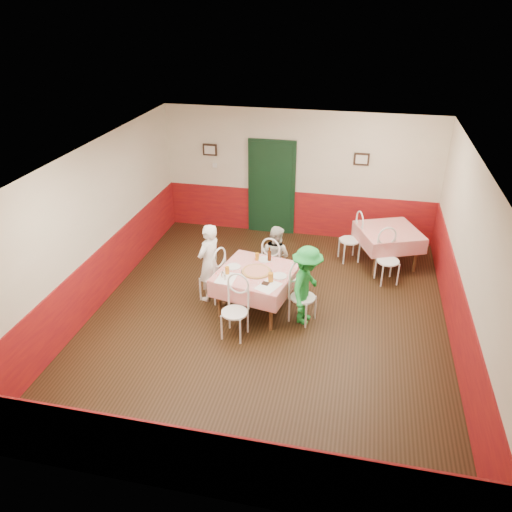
% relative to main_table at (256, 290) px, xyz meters
% --- Properties ---
extents(floor, '(7.00, 7.00, 0.00)m').
position_rel_main_table_xyz_m(floor, '(0.25, -0.24, -0.38)').
color(floor, black).
rests_on(floor, ground).
extents(ceiling, '(7.00, 7.00, 0.00)m').
position_rel_main_table_xyz_m(ceiling, '(0.25, -0.24, 2.42)').
color(ceiling, white).
rests_on(ceiling, back_wall).
extents(back_wall, '(6.00, 0.10, 2.80)m').
position_rel_main_table_xyz_m(back_wall, '(0.25, 3.26, 1.02)').
color(back_wall, beige).
rests_on(back_wall, ground).
extents(front_wall, '(6.00, 0.10, 2.80)m').
position_rel_main_table_xyz_m(front_wall, '(0.25, -3.74, 1.02)').
color(front_wall, beige).
rests_on(front_wall, ground).
extents(left_wall, '(0.10, 7.00, 2.80)m').
position_rel_main_table_xyz_m(left_wall, '(-2.75, -0.24, 1.02)').
color(left_wall, beige).
rests_on(left_wall, ground).
extents(right_wall, '(0.10, 7.00, 2.80)m').
position_rel_main_table_xyz_m(right_wall, '(3.25, -0.24, 1.02)').
color(right_wall, beige).
rests_on(right_wall, ground).
extents(wainscot_back, '(6.00, 0.03, 1.00)m').
position_rel_main_table_xyz_m(wainscot_back, '(0.25, 3.25, 0.12)').
color(wainscot_back, maroon).
rests_on(wainscot_back, ground).
extents(wainscot_front, '(6.00, 0.03, 1.00)m').
position_rel_main_table_xyz_m(wainscot_front, '(0.25, -3.72, 0.12)').
color(wainscot_front, maroon).
rests_on(wainscot_front, ground).
extents(wainscot_left, '(0.03, 7.00, 1.00)m').
position_rel_main_table_xyz_m(wainscot_left, '(-2.73, -0.24, 0.12)').
color(wainscot_left, maroon).
rests_on(wainscot_left, ground).
extents(wainscot_right, '(0.03, 7.00, 1.00)m').
position_rel_main_table_xyz_m(wainscot_right, '(3.24, -0.24, 0.12)').
color(wainscot_right, maroon).
rests_on(wainscot_right, ground).
extents(door, '(0.96, 0.06, 2.10)m').
position_rel_main_table_xyz_m(door, '(-0.35, 3.21, 0.68)').
color(door, black).
rests_on(door, ground).
extents(picture_left, '(0.32, 0.03, 0.26)m').
position_rel_main_table_xyz_m(picture_left, '(-1.75, 3.21, 1.48)').
color(picture_left, black).
rests_on(picture_left, back_wall).
extents(picture_right, '(0.32, 0.03, 0.26)m').
position_rel_main_table_xyz_m(picture_right, '(1.55, 3.21, 1.48)').
color(picture_right, black).
rests_on(picture_right, back_wall).
extents(thermostat, '(0.10, 0.03, 0.10)m').
position_rel_main_table_xyz_m(thermostat, '(-1.65, 3.21, 1.12)').
color(thermostat, white).
rests_on(thermostat, back_wall).
extents(main_table, '(1.44, 1.44, 0.77)m').
position_rel_main_table_xyz_m(main_table, '(0.00, 0.00, 0.00)').
color(main_table, red).
rests_on(main_table, ground).
extents(second_table, '(1.46, 1.46, 0.77)m').
position_rel_main_table_xyz_m(second_table, '(2.24, 2.19, 0.00)').
color(second_table, red).
rests_on(second_table, ground).
extents(chair_left, '(0.54, 0.54, 0.90)m').
position_rel_main_table_xyz_m(chair_left, '(-0.83, 0.17, 0.08)').
color(chair_left, white).
rests_on(chair_left, ground).
extents(chair_right, '(0.55, 0.55, 0.90)m').
position_rel_main_table_xyz_m(chair_right, '(0.83, -0.17, 0.08)').
color(chair_right, white).
rests_on(chair_right, ground).
extents(chair_far, '(0.51, 0.51, 0.90)m').
position_rel_main_table_xyz_m(chair_far, '(0.17, 0.83, 0.08)').
color(chair_far, white).
rests_on(chair_far, ground).
extents(chair_near, '(0.48, 0.48, 0.90)m').
position_rel_main_table_xyz_m(chair_near, '(-0.17, -0.83, 0.08)').
color(chair_near, white).
rests_on(chair_near, ground).
extents(chair_second_a, '(0.55, 0.55, 0.90)m').
position_rel_main_table_xyz_m(chair_second_a, '(1.49, 2.19, 0.08)').
color(chair_second_a, white).
rests_on(chair_second_a, ground).
extents(chair_second_b, '(0.55, 0.55, 0.90)m').
position_rel_main_table_xyz_m(chair_second_b, '(2.24, 1.44, 0.08)').
color(chair_second_b, white).
rests_on(chair_second_b, ground).
extents(pizza, '(0.58, 0.58, 0.03)m').
position_rel_main_table_xyz_m(pizza, '(0.01, -0.03, 0.40)').
color(pizza, '#B74723').
rests_on(pizza, main_table).
extents(plate_left, '(0.29, 0.29, 0.01)m').
position_rel_main_table_xyz_m(plate_left, '(-0.41, 0.06, 0.39)').
color(plate_left, white).
rests_on(plate_left, main_table).
extents(plate_right, '(0.29, 0.29, 0.01)m').
position_rel_main_table_xyz_m(plate_right, '(0.42, -0.09, 0.39)').
color(plate_right, white).
rests_on(plate_right, main_table).
extents(plate_far, '(0.29, 0.29, 0.01)m').
position_rel_main_table_xyz_m(plate_far, '(0.07, 0.43, 0.39)').
color(plate_far, white).
rests_on(plate_far, main_table).
extents(glass_a, '(0.08, 0.08, 0.13)m').
position_rel_main_table_xyz_m(glass_a, '(-0.45, -0.19, 0.45)').
color(glass_a, '#BF7219').
rests_on(glass_a, main_table).
extents(glass_b, '(0.10, 0.10, 0.16)m').
position_rel_main_table_xyz_m(glass_b, '(0.31, -0.28, 0.46)').
color(glass_b, '#BF7219').
rests_on(glass_b, main_table).
extents(glass_c, '(0.08, 0.08, 0.13)m').
position_rel_main_table_xyz_m(glass_c, '(-0.07, 0.39, 0.45)').
color(glass_c, '#BF7219').
rests_on(glass_c, main_table).
extents(beer_bottle, '(0.08, 0.08, 0.24)m').
position_rel_main_table_xyz_m(beer_bottle, '(0.15, 0.40, 0.51)').
color(beer_bottle, '#381C0A').
rests_on(beer_bottle, main_table).
extents(shaker_a, '(0.04, 0.04, 0.09)m').
position_rel_main_table_xyz_m(shaker_a, '(-0.49, -0.32, 0.43)').
color(shaker_a, silver).
rests_on(shaker_a, main_table).
extents(shaker_b, '(0.04, 0.04, 0.09)m').
position_rel_main_table_xyz_m(shaker_b, '(-0.43, -0.40, 0.43)').
color(shaker_b, silver).
rests_on(shaker_b, main_table).
extents(shaker_c, '(0.04, 0.04, 0.09)m').
position_rel_main_table_xyz_m(shaker_c, '(-0.51, -0.29, 0.43)').
color(shaker_c, '#B23319').
rests_on(shaker_c, main_table).
extents(menu_left, '(0.32, 0.42, 0.00)m').
position_rel_main_table_xyz_m(menu_left, '(-0.43, -0.34, 0.39)').
color(menu_left, white).
rests_on(menu_left, main_table).
extents(menu_right, '(0.43, 0.49, 0.00)m').
position_rel_main_table_xyz_m(menu_right, '(0.30, -0.44, 0.39)').
color(menu_right, white).
rests_on(menu_right, main_table).
extents(wallet, '(0.13, 0.11, 0.02)m').
position_rel_main_table_xyz_m(wallet, '(0.24, -0.38, 0.40)').
color(wallet, black).
rests_on(wallet, main_table).
extents(diner_left, '(0.53, 0.62, 1.45)m').
position_rel_main_table_xyz_m(diner_left, '(-0.88, 0.18, 0.35)').
color(diner_left, gray).
rests_on(diner_left, ground).
extents(diner_far, '(0.73, 0.67, 1.21)m').
position_rel_main_table_xyz_m(diner_far, '(0.18, 0.88, 0.23)').
color(diner_far, gray).
rests_on(diner_far, ground).
extents(diner_right, '(0.66, 0.97, 1.39)m').
position_rel_main_table_xyz_m(diner_right, '(0.88, -0.18, 0.32)').
color(diner_right, gray).
rests_on(diner_right, ground).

